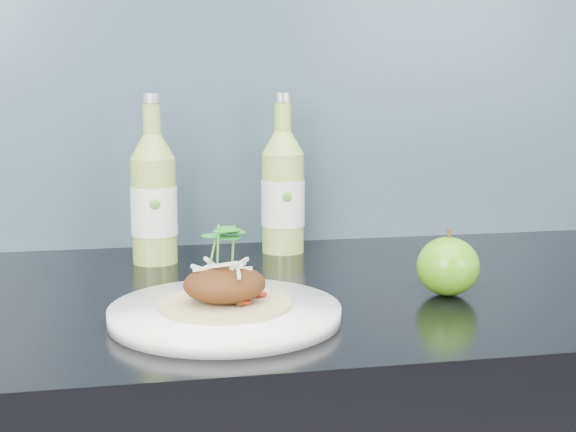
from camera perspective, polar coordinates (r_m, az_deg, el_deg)
The scene contains 6 objects.
subway_backsplash at distance 1.25m, azimuth -3.25°, elevation 14.05°, with size 4.00×0.02×0.70m, color #698FA6.
dinner_plate at distance 0.86m, azimuth -4.50°, elevation -6.91°, with size 0.28×0.28×0.02m.
pork_taco at distance 0.85m, azimuth -4.53°, elevation -4.58°, with size 0.14×0.14×0.10m.
green_apple at distance 0.97m, azimuth 11.31°, elevation -3.52°, with size 0.09×0.09×0.08m.
cider_bottle_left at distance 1.13m, azimuth -9.52°, elevation 1.17°, with size 0.08×0.08×0.23m.
cider_bottle_right at distance 1.18m, azimuth -0.36°, elevation 1.69°, with size 0.08×0.08×0.23m.
Camera 1 is at (-0.18, 0.75, 1.15)m, focal length 50.00 mm.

